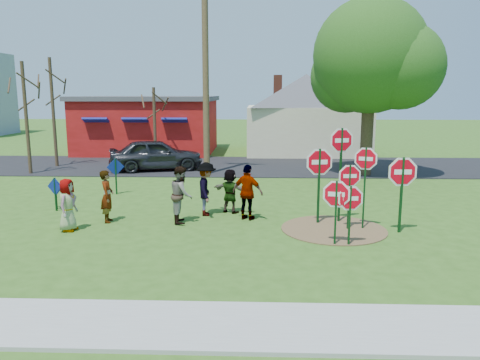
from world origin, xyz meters
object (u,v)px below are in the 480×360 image
(suv, at_px, (156,154))
(stop_sign_c, at_px, (365,169))
(stop_sign_b, at_px, (341,151))
(person_b, at_px, (107,196))
(stop_sign_a, at_px, (336,199))
(leafy_tree, at_px, (373,62))
(person_a, at_px, (68,205))
(stop_sign_d, at_px, (350,181))
(utility_pole, at_px, (206,67))

(suv, bearing_deg, stop_sign_c, -156.38)
(stop_sign_b, relative_size, stop_sign_c, 1.21)
(stop_sign_b, bearing_deg, person_b, 166.74)
(stop_sign_c, bearing_deg, stop_sign_a, -106.49)
(leafy_tree, bearing_deg, stop_sign_b, -108.62)
(stop_sign_c, distance_m, person_a, 9.03)
(stop_sign_d, bearing_deg, person_a, 176.89)
(stop_sign_a, distance_m, person_a, 7.93)
(person_b, distance_m, utility_pole, 10.45)
(stop_sign_b, bearing_deg, leafy_tree, 56.19)
(stop_sign_a, xyz_separation_m, suv, (-7.56, 12.28, -0.42))
(stop_sign_b, distance_m, utility_pole, 10.75)
(stop_sign_a, height_order, utility_pole, utility_pole)
(stop_sign_a, relative_size, stop_sign_d, 0.91)
(stop_sign_a, relative_size, person_a, 1.20)
(person_b, relative_size, utility_pole, 0.17)
(suv, bearing_deg, stop_sign_b, -156.38)
(stop_sign_a, distance_m, utility_pole, 12.84)
(suv, bearing_deg, utility_pole, -125.83)
(stop_sign_b, distance_m, person_a, 8.58)
(person_a, bearing_deg, utility_pole, -11.13)
(stop_sign_c, height_order, stop_sign_d, stop_sign_c)
(stop_sign_a, xyz_separation_m, leafy_tree, (3.46, 11.11, 4.30))
(person_b, bearing_deg, stop_sign_a, -116.10)
(person_b, bearing_deg, stop_sign_b, -97.53)
(stop_sign_b, bearing_deg, stop_sign_c, -66.10)
(stop_sign_b, xyz_separation_m, stop_sign_d, (0.13, -0.84, -0.82))
(stop_sign_c, distance_m, person_b, 8.15)
(suv, distance_m, leafy_tree, 12.05)
(person_b, bearing_deg, utility_pole, -23.23)
(stop_sign_c, height_order, suv, stop_sign_c)
(stop_sign_a, distance_m, stop_sign_b, 2.60)
(stop_sign_d, bearing_deg, stop_sign_c, 5.11)
(stop_sign_c, bearing_deg, stop_sign_b, 147.66)
(stop_sign_a, height_order, stop_sign_b, stop_sign_b)
(person_b, relative_size, leafy_tree, 0.19)
(suv, height_order, leafy_tree, leafy_tree)
(stop_sign_d, bearing_deg, leafy_tree, 67.67)
(suv, bearing_deg, person_a, 163.15)
(person_a, bearing_deg, suv, 4.54)
(stop_sign_c, height_order, person_a, stop_sign_c)
(stop_sign_a, xyz_separation_m, stop_sign_b, (0.50, 2.33, 1.04))
(stop_sign_d, height_order, leafy_tree, leafy_tree)
(stop_sign_c, xyz_separation_m, utility_pole, (-5.83, 9.64, 3.52))
(stop_sign_d, xyz_separation_m, person_a, (-8.48, -0.42, -0.71))
(person_b, bearing_deg, suv, -6.07)
(stop_sign_b, bearing_deg, stop_sign_a, -117.31)
(person_b, height_order, utility_pole, utility_pole)
(stop_sign_d, bearing_deg, stop_sign_b, 92.99)
(stop_sign_d, xyz_separation_m, person_b, (-7.60, 0.59, -0.67))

